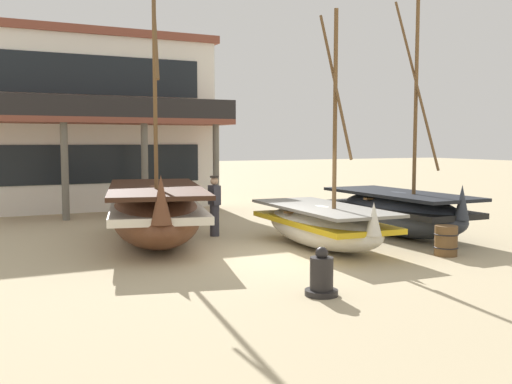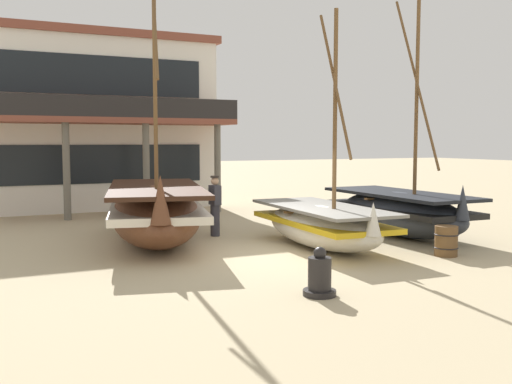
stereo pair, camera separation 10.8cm
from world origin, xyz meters
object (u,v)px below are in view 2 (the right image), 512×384
Objects in this scene: fishing_boat_near_left at (322,224)px; harbor_building_main at (84,122)px; fishing_boat_centre_large at (156,212)px; capstan_winch at (320,277)px; fisherman_by_hull at (215,206)px; fishing_boat_far_right at (400,211)px; wooden_barrel at (446,241)px.

harbor_building_main is (-3.64, 12.68, 2.83)m from fishing_boat_near_left.
fishing_boat_centre_large is at bearing -89.70° from harbor_building_main.
fishing_boat_centre_large is at bearing 99.97° from capstan_winch.
harbor_building_main is (-1.15, 16.57, 3.09)m from capstan_winch.
fisherman_by_hull is (-1.77, 2.78, 0.25)m from fishing_boat_near_left.
fishing_boat_far_right is 7.03m from capstan_winch.
fishing_boat_far_right reaches higher than fisherman_by_hull.
capstan_winch is at bearing -96.22° from fisherman_by_hull.
capstan_winch is (1.09, -6.21, -0.50)m from fishing_boat_centre_large.
fishing_boat_near_left is 6.77× the size of capstan_winch.
fisherman_by_hull is at bearing 83.78° from capstan_winch.
wooden_barrel is 16.18m from harbor_building_main.
fishing_boat_near_left is 2.97m from fishing_boat_far_right.
fishing_boat_near_left is 8.18× the size of wooden_barrel.
wooden_barrel is (4.48, 1.71, 0.02)m from capstan_winch.
fishing_boat_near_left is at bearing -57.56° from fisherman_by_hull.
capstan_winch is 16.90m from harbor_building_main.
fishing_boat_near_left is at bearing -73.98° from harbor_building_main.
fishing_boat_centre_large is at bearing -165.85° from fisherman_by_hull.
capstan_winch is (-0.73, -6.67, -0.50)m from fisherman_by_hull.
capstan_winch is at bearing -159.09° from wooden_barrel.
capstan_winch is at bearing -80.03° from fishing_boat_centre_large.
fisherman_by_hull is 2.41× the size of wooden_barrel.
fisherman_by_hull is 10.40m from harbor_building_main.
fishing_boat_near_left is 2.96m from wooden_barrel.
fishing_boat_near_left is 4.63m from capstan_winch.
fishing_boat_centre_large is at bearing 147.09° from fishing_boat_near_left.
fishing_boat_far_right reaches higher than wooden_barrel.
fishing_boat_near_left is 3.40× the size of fisherman_by_hull.
capstan_winch is 0.09× the size of harbor_building_main.
capstan_winch is at bearing -140.30° from fishing_boat_far_right.
fishing_boat_centre_large is at bearing 165.12° from fishing_boat_far_right.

